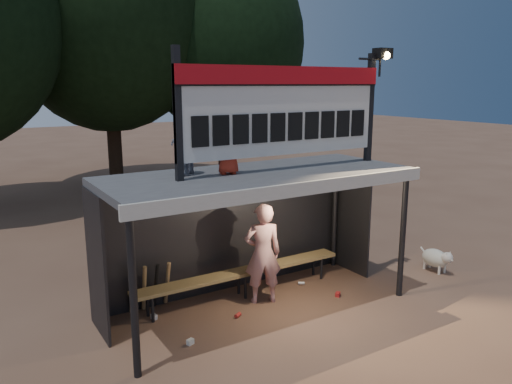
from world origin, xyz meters
The scene contains 12 objects.
ground centered at (0.00, 0.00, 0.00)m, with size 80.00×80.00×0.00m, color brown.
player centered at (0.19, 0.17, 0.87)m, with size 0.64×0.42×1.75m, color silver.
child_a centered at (-1.14, 0.40, 2.84)m, with size 0.51×0.40×1.04m, color gray.
child_b centered at (-0.49, 0.10, 2.76)m, with size 0.43×0.28×0.87m, color #9F2818.
dugout_shelter centered at (0.00, 0.24, 1.85)m, with size 5.10×2.08×2.32m.
scoreboard_assembly centered at (0.56, -0.01, 3.32)m, with size 4.10×0.27×1.99m.
bench centered at (0.00, 0.55, 0.43)m, with size 4.00×0.35×0.48m.
tree_mid centered at (1.00, 11.50, 6.17)m, with size 7.22×7.22×10.36m.
tree_right centered at (5.00, 10.50, 5.19)m, with size 6.08×6.08×8.72m.
dog centered at (3.92, -0.48, 0.28)m, with size 0.36×0.81×0.49m.
bats centered at (-1.59, 0.82, 0.43)m, with size 0.68×0.35×0.84m.
litter centered at (-0.21, -0.03, 0.04)m, with size 3.19×1.14×0.08m.
Camera 1 is at (-4.14, -6.62, 3.70)m, focal length 35.00 mm.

